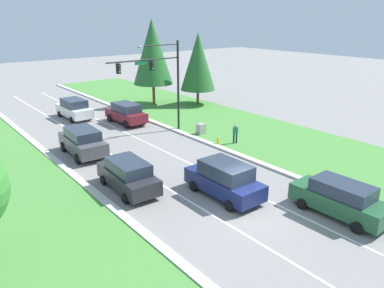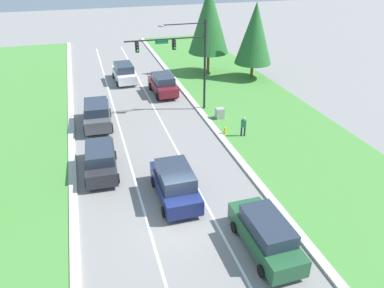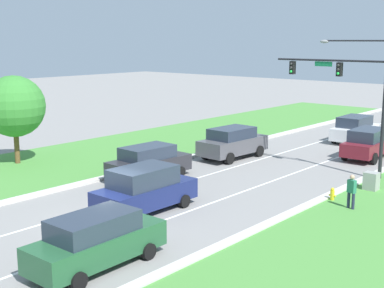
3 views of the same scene
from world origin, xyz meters
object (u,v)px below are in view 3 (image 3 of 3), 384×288
object	(u,v)px
white_suv	(355,129)
burgundy_suv	(368,143)
fire_hydrant	(332,195)
oak_near_left_tree	(14,106)
traffic_signal_mast	(352,84)
charcoal_suv	(149,162)
utility_cabinet	(371,182)
forest_suv	(96,240)
pedestrian	(351,191)
graphite_suv	(233,142)
navy_suv	(145,189)

from	to	relation	value
white_suv	burgundy_suv	world-z (taller)	white_suv
fire_hydrant	oak_near_left_tree	world-z (taller)	oak_near_left_tree
traffic_signal_mast	charcoal_suv	size ratio (longest dim) A/B	1.60
traffic_signal_mast	white_suv	xyz separation A→B (m)	(-4.06, 9.96, -4.30)
utility_cabinet	charcoal_suv	bearing A→B (deg)	-151.09
burgundy_suv	forest_suv	xyz separation A→B (m)	(-0.01, -22.90, -0.07)
traffic_signal_mast	pedestrian	world-z (taller)	traffic_signal_mast
charcoal_suv	utility_cabinet	xyz separation A→B (m)	(10.54, 5.82, -0.47)
graphite_suv	traffic_signal_mast	bearing A→B (deg)	9.11
charcoal_suv	navy_suv	distance (m)	5.79
traffic_signal_mast	pedestrian	distance (m)	8.23
graphite_suv	oak_near_left_tree	xyz separation A→B (m)	(-9.20, -10.39, 2.62)
graphite_suv	forest_suv	size ratio (longest dim) A/B	1.01
graphite_suv	fire_hydrant	size ratio (longest dim) A/B	7.38
pedestrian	fire_hydrant	xyz separation A→B (m)	(-1.26, 0.68, -0.59)
pedestrian	graphite_suv	bearing A→B (deg)	-12.42
pedestrian	fire_hydrant	world-z (taller)	pedestrian
utility_cabinet	fire_hydrant	distance (m)	3.09
forest_suv	pedestrian	size ratio (longest dim) A/B	3.01
navy_suv	fire_hydrant	distance (m)	9.16
white_suv	forest_suv	distance (m)	28.12
white_suv	navy_suv	distance (m)	22.53
traffic_signal_mast	charcoal_suv	bearing A→B (deg)	-133.78
graphite_suv	pedestrian	size ratio (longest dim) A/B	3.06
white_suv	forest_suv	bearing A→B (deg)	-85.39
white_suv	fire_hydrant	bearing A→B (deg)	-71.21
traffic_signal_mast	fire_hydrant	xyz separation A→B (m)	(1.83, -5.57, -4.97)
traffic_signal_mast	oak_near_left_tree	bearing A→B (deg)	-146.31
fire_hydrant	oak_near_left_tree	distance (m)	19.87
burgundy_suv	navy_suv	size ratio (longest dim) A/B	1.00
burgundy_suv	utility_cabinet	distance (m)	8.20
fire_hydrant	charcoal_suv	bearing A→B (deg)	-164.11
navy_suv	utility_cabinet	bearing A→B (deg)	57.21
utility_cabinet	traffic_signal_mast	bearing A→B (deg)	134.53
traffic_signal_mast	utility_cabinet	size ratio (longest dim) A/B	7.98
charcoal_suv	utility_cabinet	world-z (taller)	charcoal_suv
forest_suv	pedestrian	world-z (taller)	forest_suv
burgundy_suv	traffic_signal_mast	bearing A→B (deg)	-82.55
fire_hydrant	oak_near_left_tree	size ratio (longest dim) A/B	0.12
traffic_signal_mast	oak_near_left_tree	world-z (taller)	traffic_signal_mast
graphite_suv	utility_cabinet	world-z (taller)	graphite_suv
forest_suv	oak_near_left_tree	world-z (taller)	oak_near_left_tree
navy_suv	graphite_suv	bearing A→B (deg)	107.84
utility_cabinet	oak_near_left_tree	world-z (taller)	oak_near_left_tree
white_suv	charcoal_suv	xyz separation A→B (m)	(-3.96, -18.33, -0.04)
white_suv	graphite_suv	size ratio (longest dim) A/B	0.97
burgundy_suv	fire_hydrant	xyz separation A→B (m)	(2.66, -10.49, -0.70)
burgundy_suv	graphite_suv	size ratio (longest dim) A/B	0.97
burgundy_suv	forest_suv	distance (m)	22.90
graphite_suv	utility_cabinet	distance (m)	10.37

